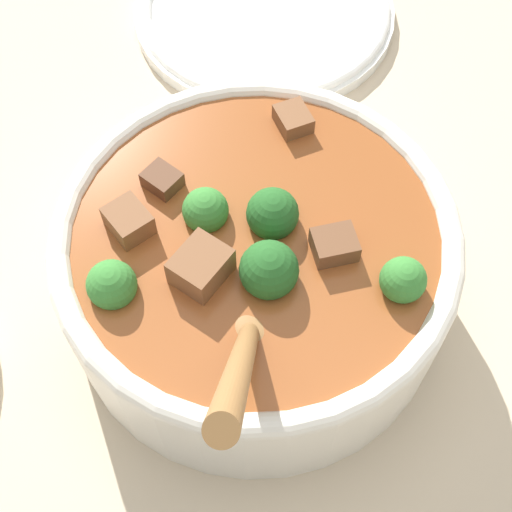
% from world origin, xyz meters
% --- Properties ---
extents(ground_plane, '(4.00, 4.00, 0.00)m').
position_xyz_m(ground_plane, '(0.00, 0.00, 0.00)').
color(ground_plane, '#C6B293').
extents(stew_bowl, '(0.27, 0.28, 0.27)m').
position_xyz_m(stew_bowl, '(-0.00, 0.00, 0.06)').
color(stew_bowl, white).
rests_on(stew_bowl, ground_plane).
extents(empty_plate, '(0.25, 0.25, 0.02)m').
position_xyz_m(empty_plate, '(0.22, -0.21, 0.01)').
color(empty_plate, white).
rests_on(empty_plate, ground_plane).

